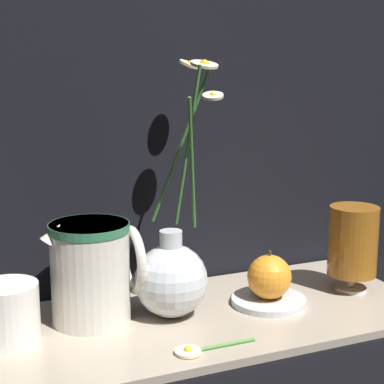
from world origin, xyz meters
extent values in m
plane|color=black|center=(0.00, 0.00, 0.00)|extent=(6.00, 6.00, 0.00)
cube|color=tan|center=(0.00, 0.00, 0.01)|extent=(0.71, 0.30, 0.01)
sphere|color=silver|center=(-0.04, 0.02, 0.07)|extent=(0.11, 0.11, 0.11)
cylinder|color=silver|center=(-0.04, 0.02, 0.13)|extent=(0.03, 0.03, 0.04)
cylinder|color=#3D7A33|center=(-0.01, 0.02, 0.27)|extent=(0.02, 0.07, 0.24)
cylinder|color=beige|center=(0.02, 0.03, 0.39)|extent=(0.05, 0.05, 0.01)
sphere|color=gold|center=(0.02, 0.03, 0.39)|extent=(0.01, 0.01, 0.01)
cylinder|color=#3D7A33|center=(-0.01, 0.00, 0.24)|extent=(0.04, 0.06, 0.20)
cylinder|color=beige|center=(0.02, -0.01, 0.34)|extent=(0.04, 0.04, 0.01)
sphere|color=gold|center=(0.02, -0.01, 0.34)|extent=(0.01, 0.01, 0.01)
cylinder|color=#3D7A33|center=(-0.01, 0.05, 0.27)|extent=(0.08, 0.07, 0.24)
cylinder|color=beige|center=(0.02, 0.09, 0.39)|extent=(0.05, 0.05, 0.02)
sphere|color=gold|center=(0.02, 0.09, 0.39)|extent=(0.01, 0.01, 0.01)
cylinder|color=silver|center=(-0.28, 0.02, 0.05)|extent=(0.09, 0.09, 0.08)
cylinder|color=beige|center=(-0.15, 0.05, 0.09)|extent=(0.12, 0.12, 0.15)
cylinder|color=#33724C|center=(-0.15, 0.05, 0.16)|extent=(0.12, 0.12, 0.01)
torus|color=beige|center=(-0.09, 0.05, 0.10)|extent=(0.01, 0.10, 0.10)
cone|color=beige|center=(-0.20, 0.05, 0.15)|extent=(0.04, 0.03, 0.04)
cylinder|color=silver|center=(0.28, 0.00, 0.01)|extent=(0.05, 0.05, 0.01)
cylinder|color=silver|center=(0.28, 0.00, 0.03)|extent=(0.01, 0.01, 0.02)
cylinder|color=#935619|center=(0.28, 0.00, 0.10)|extent=(0.08, 0.08, 0.12)
cylinder|color=silver|center=(0.12, 0.00, 0.02)|extent=(0.12, 0.12, 0.01)
sphere|color=orange|center=(0.12, 0.00, 0.06)|extent=(0.07, 0.07, 0.07)
cylinder|color=#4C3819|center=(0.12, 0.00, 0.10)|extent=(0.00, 0.00, 0.01)
cylinder|color=#4C8E3D|center=(-0.01, -0.11, 0.01)|extent=(0.10, 0.01, 0.01)
cylinder|color=beige|center=(-0.06, -0.11, 0.01)|extent=(0.04, 0.04, 0.00)
sphere|color=yellow|center=(-0.06, -0.11, 0.02)|extent=(0.01, 0.01, 0.01)
camera|label=1|loc=(-0.37, -0.84, 0.40)|focal=60.00mm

